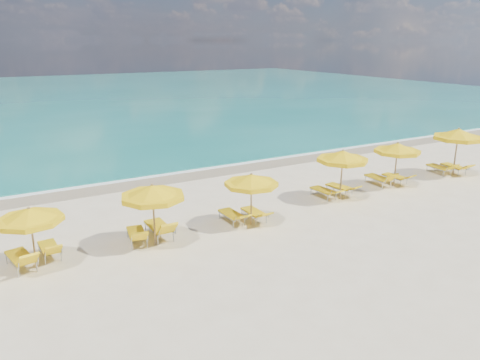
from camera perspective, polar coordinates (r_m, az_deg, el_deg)
ground_plane at (r=19.35m, az=2.22°, el=-4.51°), size 120.00×120.00×0.00m
ocean at (r=64.38m, az=-21.35°, el=9.30°), size 120.00×80.00×0.30m
wet_sand_band at (r=25.59m, az=-6.58°, el=0.71°), size 120.00×2.60×0.01m
foam_line at (r=26.31m, az=-7.28°, el=1.12°), size 120.00×1.20×0.03m
whitecap_near at (r=33.21m, az=-22.92°, el=3.19°), size 14.00×0.36×0.05m
whitecap_far at (r=43.60m, az=-5.64°, el=7.36°), size 18.00×0.30×0.05m
umbrella_2 at (r=15.91m, az=-24.26°, el=-4.02°), size 2.47×2.47×2.07m
umbrella_3 at (r=16.37m, az=-10.62°, el=-1.54°), size 2.47×2.47×2.29m
umbrella_4 at (r=17.95m, az=1.39°, el=-0.08°), size 2.53×2.53×2.13m
umbrella_5 at (r=21.42m, az=12.40°, el=2.79°), size 2.79×2.79×2.34m
umbrella_6 at (r=24.09m, az=18.64°, el=3.65°), size 2.36×2.36×2.26m
umbrella_7 at (r=27.34m, az=25.06°, el=5.02°), size 3.02×3.02×2.58m
lounger_2_left at (r=16.61m, az=-25.08°, el=-9.03°), size 0.95×1.87×0.88m
lounger_2_right at (r=17.05m, az=-22.17°, el=-8.07°), size 0.63×1.65×0.78m
lounger_3_left at (r=17.25m, az=-12.44°, el=-6.85°), size 0.87×1.80×0.83m
lounger_3_right at (r=17.56m, az=-9.79°, el=-6.15°), size 0.68×1.94×0.95m
lounger_4_left at (r=18.67m, az=-0.94°, el=-4.62°), size 0.62×1.78×0.67m
lounger_4_right at (r=18.92m, az=1.77°, el=-4.35°), size 0.58×1.72×0.66m
lounger_5_left at (r=21.93m, az=10.20°, el=-1.62°), size 0.69×1.80×0.63m
lounger_5_right at (r=22.60m, az=12.11°, el=-1.18°), size 0.82×1.82×0.64m
lounger_6_left at (r=24.45m, az=16.54°, el=-0.09°), size 0.69×1.81×0.87m
lounger_6_right at (r=25.08m, az=18.43°, el=0.09°), size 0.69×1.74×0.66m
lounger_7_left at (r=27.69m, az=23.13°, el=1.15°), size 0.77×1.83×0.78m
lounger_7_right at (r=28.16m, az=24.63°, el=1.22°), size 0.81×1.91×0.75m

